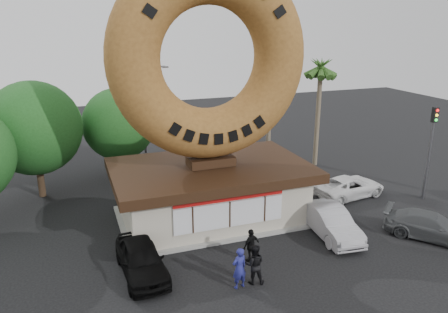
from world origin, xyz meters
name	(u,v)px	position (x,y,z in m)	size (l,w,h in m)	color
ground	(251,269)	(0.00, 0.00, 0.00)	(90.00, 90.00, 0.00)	black
donut_shop	(211,190)	(0.00, 5.98, 1.77)	(11.20, 7.20, 3.80)	#BEB7A2
giant_donut	(210,58)	(0.00, 6.00, 9.27)	(10.95, 10.95, 2.79)	#9B662D
tree_west	(34,128)	(-9.50, 13.00, 4.64)	(6.00, 6.00, 7.65)	#473321
tree_mid	(119,124)	(-4.00, 15.00, 4.02)	(5.20, 5.20, 6.63)	#473321
palm_near	(271,58)	(7.50, 14.00, 8.41)	(2.60, 2.60, 9.75)	#726651
palm_far	(321,71)	(11.00, 12.50, 7.48)	(2.60, 2.60, 8.75)	#726651
street_lamp	(146,113)	(-1.86, 16.00, 4.48)	(2.11, 0.20, 8.00)	#59595E
traffic_signal	(431,142)	(14.00, 3.99, 3.87)	(0.30, 0.38, 6.07)	#59595E
person_left	(239,268)	(-1.08, -1.13, 0.96)	(0.70, 0.46, 1.92)	navy
person_center	(254,264)	(-0.32, -1.03, 0.93)	(0.91, 0.71, 1.87)	black
person_right	(251,245)	(0.28, 0.72, 0.85)	(0.99, 0.41, 1.70)	black
car_black	(141,259)	(-4.90, 1.39, 0.79)	(1.86, 4.63, 1.58)	black
car_silver	(330,222)	(5.37, 1.68, 0.79)	(1.67, 4.79, 1.58)	#9D9CA1
car_grey	(431,226)	(10.26, -0.43, 0.70)	(1.95, 4.79, 1.39)	#505254
car_white	(349,186)	(9.64, 5.98, 0.69)	(2.28, 4.94, 1.37)	white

